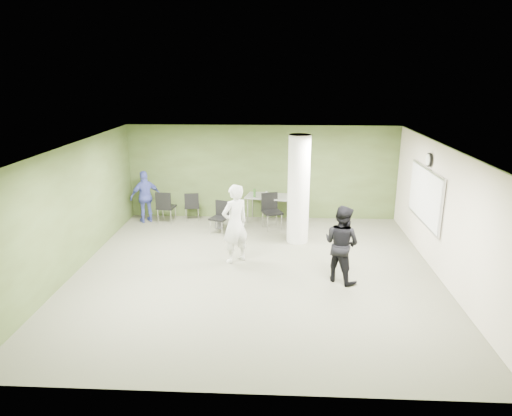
# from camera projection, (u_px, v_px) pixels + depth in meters

# --- Properties ---
(floor) EXTENTS (8.00, 8.00, 0.00)m
(floor) POSITION_uv_depth(u_px,v_px,m) (255.00, 272.00, 10.15)
(floor) COLOR #515140
(floor) RESTS_ON ground
(ceiling) EXTENTS (8.00, 8.00, 0.00)m
(ceiling) POSITION_uv_depth(u_px,v_px,m) (255.00, 147.00, 9.35)
(ceiling) COLOR white
(ceiling) RESTS_ON wall_back
(wall_back) EXTENTS (8.00, 2.80, 0.02)m
(wall_back) POSITION_uv_depth(u_px,v_px,m) (262.00, 172.00, 13.58)
(wall_back) COLOR #3F4D24
(wall_back) RESTS_ON floor
(wall_left) EXTENTS (0.02, 8.00, 2.80)m
(wall_left) POSITION_uv_depth(u_px,v_px,m) (73.00, 210.00, 9.94)
(wall_left) COLOR #3F4D24
(wall_left) RESTS_ON floor
(wall_right_cream) EXTENTS (0.02, 8.00, 2.80)m
(wall_right_cream) POSITION_uv_depth(u_px,v_px,m) (446.00, 215.00, 9.56)
(wall_right_cream) COLOR beige
(wall_right_cream) RESTS_ON floor
(column) EXTENTS (0.56, 0.56, 2.80)m
(column) POSITION_uv_depth(u_px,v_px,m) (299.00, 190.00, 11.62)
(column) COLOR silver
(column) RESTS_ON floor
(whiteboard) EXTENTS (0.05, 2.30, 1.30)m
(whiteboard) POSITION_uv_depth(u_px,v_px,m) (425.00, 196.00, 10.68)
(whiteboard) COLOR silver
(whiteboard) RESTS_ON wall_right_cream
(wall_clock) EXTENTS (0.06, 0.32, 0.32)m
(wall_clock) POSITION_uv_depth(u_px,v_px,m) (429.00, 160.00, 10.44)
(wall_clock) COLOR black
(wall_clock) RESTS_ON wall_right_cream
(folding_table) EXTENTS (1.80, 1.04, 1.05)m
(folding_table) POSITION_uv_depth(u_px,v_px,m) (275.00, 198.00, 13.31)
(folding_table) COLOR gray
(folding_table) RESTS_ON floor
(wastebasket) EXTENTS (0.24, 0.24, 0.28)m
(wastebasket) POSITION_uv_depth(u_px,v_px,m) (219.00, 223.00, 12.99)
(wastebasket) COLOR #4C4C4C
(wastebasket) RESTS_ON floor
(chair_back_left) EXTENTS (0.53, 0.53, 0.96)m
(chair_back_left) POSITION_uv_depth(u_px,v_px,m) (165.00, 205.00, 13.27)
(chair_back_left) COLOR black
(chair_back_left) RESTS_ON floor
(chair_back_right) EXTENTS (0.51, 0.51, 0.87)m
(chair_back_right) POSITION_uv_depth(u_px,v_px,m) (192.00, 204.00, 13.52)
(chair_back_right) COLOR black
(chair_back_right) RESTS_ON floor
(chair_table_left) EXTENTS (0.57, 0.57, 0.89)m
(chair_table_left) POSITION_uv_depth(u_px,v_px,m) (221.00, 215.00, 12.52)
(chair_table_left) COLOR black
(chair_table_left) RESTS_ON floor
(chair_table_right) EXTENTS (0.65, 0.65, 1.01)m
(chair_table_right) POSITION_uv_depth(u_px,v_px,m) (271.00, 208.00, 12.87)
(chair_table_right) COLOR black
(chair_table_right) RESTS_ON floor
(woman_white) EXTENTS (0.81, 0.77, 1.86)m
(woman_white) POSITION_uv_depth(u_px,v_px,m) (235.00, 224.00, 10.46)
(woman_white) COLOR silver
(woman_white) RESTS_ON floor
(man_black) EXTENTS (1.02, 1.00, 1.66)m
(man_black) POSITION_uv_depth(u_px,v_px,m) (341.00, 244.00, 9.53)
(man_black) COLOR black
(man_black) RESTS_ON floor
(man_blue) EXTENTS (0.97, 0.79, 1.54)m
(man_blue) POSITION_uv_depth(u_px,v_px,m) (146.00, 197.00, 13.35)
(man_blue) COLOR #4650AF
(man_blue) RESTS_ON floor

